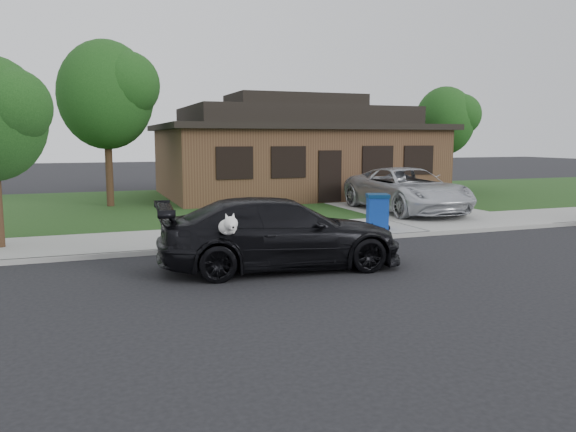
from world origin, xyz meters
name	(u,v)px	position (x,y,z in m)	size (l,w,h in m)	color
ground	(374,274)	(0.00, 0.00, 0.00)	(120.00, 120.00, 0.00)	black
sidewalk	(289,233)	(0.00, 5.00, 0.06)	(60.00, 3.00, 0.12)	gray
curb	(309,242)	(0.00, 3.50, 0.06)	(60.00, 0.12, 0.12)	gray
lawn	(223,203)	(0.00, 13.00, 0.07)	(60.00, 13.00, 0.13)	#193814
driveway	(384,205)	(6.00, 10.00, 0.07)	(4.50, 13.00, 0.14)	gray
sedan	(281,233)	(-1.62, 1.16, 0.75)	(5.36, 2.63, 1.51)	black
minivan	(407,190)	(5.43, 7.45, 0.93)	(2.62, 5.67, 1.58)	silver
recycling_bin	(377,211)	(2.53, 4.39, 0.64)	(0.79, 0.79, 1.03)	navy
house	(295,152)	(4.00, 15.00, 2.13)	(12.60, 8.60, 4.65)	#422B1C
tree_0	(111,93)	(-4.34, 12.88, 4.48)	(3.78, 3.60, 6.34)	#332114
tree_1	(448,120)	(12.14, 14.40, 3.71)	(3.15, 3.00, 5.25)	#332114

